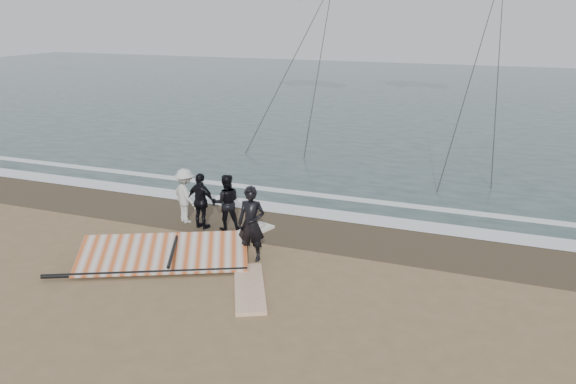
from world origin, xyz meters
name	(u,v)px	position (x,y,z in m)	size (l,w,h in m)	color
ground	(243,302)	(0.00, 0.00, 0.00)	(120.00, 120.00, 0.00)	#8C704C
sea	(434,96)	(0.00, 33.00, 0.01)	(120.00, 54.00, 0.02)	#233838
wet_sand	(310,230)	(0.00, 4.50, 0.01)	(120.00, 2.80, 0.01)	#4C3D2B
foam_near	(324,214)	(0.00, 5.90, 0.03)	(120.00, 0.90, 0.01)	white
foam_far	(339,197)	(0.00, 7.60, 0.03)	(120.00, 0.45, 0.01)	white
man_main	(251,224)	(-0.73, 2.10, 0.96)	(0.70, 0.46, 1.93)	black
board_white	(249,288)	(-0.11, 0.58, 0.05)	(0.66, 2.36, 0.09)	silver
board_cream	(242,236)	(-1.61, 3.33, 0.04)	(0.57, 2.16, 0.09)	silver
trio_cluster	(202,199)	(-3.03, 3.72, 0.82)	(2.51, 1.12, 1.66)	black
sail_rig	(165,254)	(-2.73, 1.19, 0.20)	(4.45, 3.49, 0.52)	black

